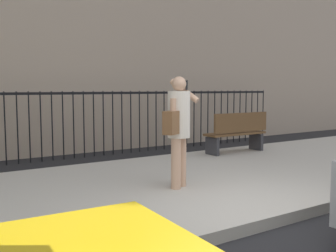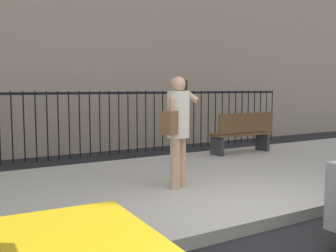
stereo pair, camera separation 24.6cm
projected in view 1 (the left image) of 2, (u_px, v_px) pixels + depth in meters
The scene contains 5 objects.
ground_plane at pixel (278, 228), 4.73m from camera, with size 60.00×60.00×0.00m, color black.
sidewalk at pixel (175, 184), 6.56m from camera, with size 28.00×4.40×0.15m, color #B2ADA3.
iron_fence at pixel (89, 115), 9.54m from camera, with size 12.03×0.04×1.60m.
pedestrian_on_phone at pixel (178, 124), 5.96m from camera, with size 0.72×0.61×1.69m.
street_bench at pixel (238, 132), 9.28m from camera, with size 1.60×0.45×0.95m.
Camera 1 is at (-3.63, -3.11, 1.67)m, focal length 42.22 mm.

